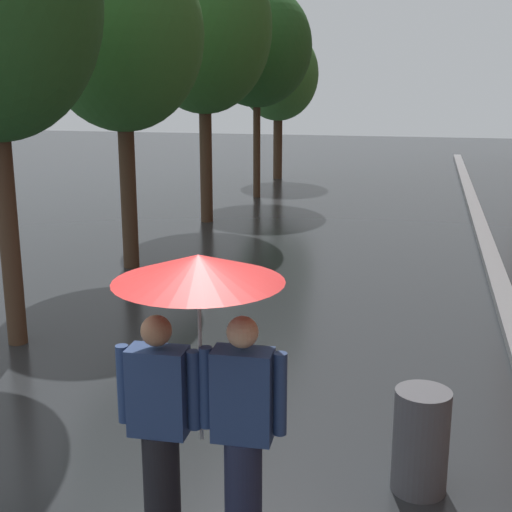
% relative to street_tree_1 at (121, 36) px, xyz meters
% --- Properties ---
extents(kerb_strip, '(0.30, 36.00, 0.12)m').
position_rel_street_tree_1_xyz_m(kerb_strip, '(6.22, 3.06, -3.86)').
color(kerb_strip, slate).
rests_on(kerb_strip, ground).
extents(street_tree_1, '(2.72, 2.72, 5.52)m').
position_rel_street_tree_1_xyz_m(street_tree_1, '(0.00, 0.00, 0.00)').
color(street_tree_1, '#473323').
rests_on(street_tree_1, ground).
extents(street_tree_2, '(3.04, 3.04, 6.27)m').
position_rel_street_tree_1_xyz_m(street_tree_2, '(0.01, 4.34, 0.44)').
color(street_tree_2, '#473323').
rests_on(street_tree_2, ground).
extents(street_tree_3, '(3.02, 3.02, 5.79)m').
position_rel_street_tree_1_xyz_m(street_tree_3, '(0.29, 8.13, 0.22)').
color(street_tree_3, '#473323').
rests_on(street_tree_3, ground).
extents(street_tree_4, '(2.67, 2.67, 4.97)m').
position_rel_street_tree_1_xyz_m(street_tree_4, '(0.01, 12.23, -0.48)').
color(street_tree_4, '#473323').
rests_on(street_tree_4, ground).
extents(couple_under_umbrella, '(1.17, 1.13, 2.10)m').
position_rel_street_tree_1_xyz_m(couple_under_umbrella, '(3.62, -6.98, -2.52)').
color(couple_under_umbrella, black).
rests_on(couple_under_umbrella, ground).
extents(litter_bin, '(0.44, 0.44, 0.85)m').
position_rel_street_tree_1_xyz_m(litter_bin, '(5.08, -5.94, -3.50)').
color(litter_bin, '#4C4C51').
rests_on(litter_bin, ground).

